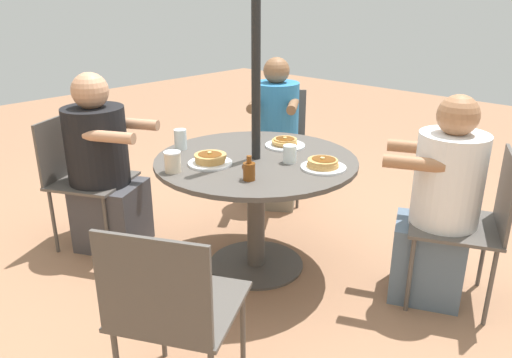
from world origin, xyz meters
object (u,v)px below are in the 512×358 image
patio_chair_north (277,136)px  patio_chair_east (80,172)px  syrup_bottle (249,171)px  diner_north (275,139)px  diner_east (103,172)px  diner_west (439,211)px  pancake_plate_b (210,160)px  drinking_glass_b (180,139)px  drinking_glass_a (290,154)px  patio_chair_west (473,218)px  coffee_cup (173,162)px  patio_chair_south (171,306)px  patio_table (256,181)px  pancake_plate_a (285,143)px  pancake_plate_c (323,165)px

patio_chair_north → patio_chair_east: bearing=41.3°
patio_chair_north → syrup_bottle: 1.59m
diner_north → diner_east: (0.33, 1.33, -0.00)m
diner_west → pancake_plate_b: diner_west is taller
syrup_bottle → drinking_glass_b: bearing=-8.0°
diner_west → drinking_glass_a: 0.87m
patio_chair_north → drinking_glass_b: patio_chair_north is taller
diner_east → patio_chair_west: 2.25m
diner_east → pancake_plate_b: (-0.80, -0.22, 0.22)m
patio_chair_north → diner_east: diner_east is taller
diner_west → coffee_cup: size_ratio=10.14×
patio_chair_south → drinking_glass_a: 1.24m
patio_table → drinking_glass_a: (-0.19, -0.08, 0.19)m
patio_chair_east → pancake_plate_a: 1.37m
diner_east → drinking_glass_b: diner_east is taller
diner_north → pancake_plate_a: diner_north is taller
patio_table → pancake_plate_a: pancake_plate_a is taller
pancake_plate_b → syrup_bottle: syrup_bottle is taller
diner_east → pancake_plate_c: size_ratio=4.67×
diner_north → pancake_plate_b: bearing=78.5°
patio_chair_east → pancake_plate_c: 1.64m
pancake_plate_a → pancake_plate_b: pancake_plate_b is taller
diner_north → syrup_bottle: diner_north is taller
pancake_plate_b → pancake_plate_c: size_ratio=1.00×
patio_chair_south → patio_chair_west: (-0.54, -1.58, 0.00)m
pancake_plate_c → patio_chair_south: bearing=98.2°
patio_chair_south → drinking_glass_b: patio_chair_south is taller
syrup_bottle → patio_chair_south: bearing=113.8°
patio_chair_north → pancake_plate_b: bearing=79.9°
diner_west → diner_east: bearing=91.3°
patio_chair_north → diner_east: size_ratio=0.74×
pancake_plate_b → syrup_bottle: size_ratio=1.91×
diner_west → patio_chair_south: bearing=141.1°
patio_chair_east → patio_chair_south: (-1.64, 0.52, 0.00)m
coffee_cup → drinking_glass_b: size_ratio=0.92×
patio_chair_north → patio_chair_west: size_ratio=1.00×
patio_table → patio_chair_east: 1.22m
pancake_plate_a → syrup_bottle: (-0.24, 0.58, 0.03)m
drinking_glass_b → patio_chair_east: bearing=31.1°
diner_west → coffee_cup: diner_west is taller
patio_chair_north → syrup_bottle: (-0.91, 1.28, 0.26)m
patio_chair_south → coffee_cup: bearing=113.1°
diner_north → drinking_glass_a: bearing=100.5°
patio_chair_south → pancake_plate_b: patio_chair_south is taller
patio_chair_north → diner_east: 1.49m
pancake_plate_b → syrup_bottle: (-0.33, 0.03, 0.02)m
patio_chair_west → drinking_glass_a: 1.04m
patio_chair_east → diner_east: 0.18m
diner_east → patio_chair_south: (-1.49, 0.60, -0.02)m
syrup_bottle → pancake_plate_a: bearing=-67.1°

